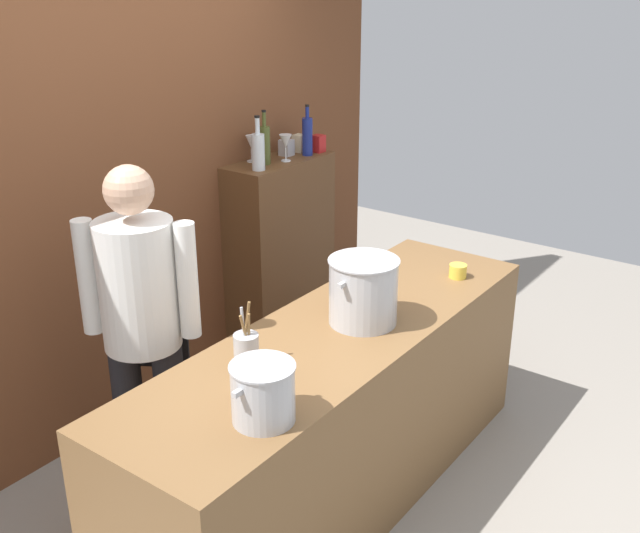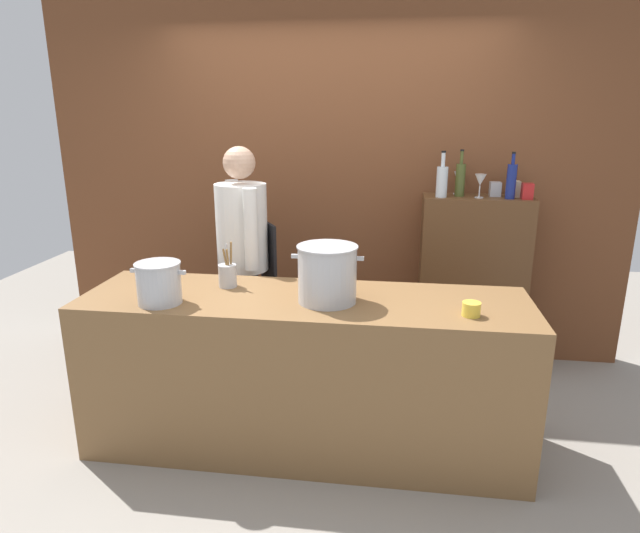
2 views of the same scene
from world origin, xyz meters
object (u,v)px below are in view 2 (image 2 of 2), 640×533
(stockpot_large, at_px, (327,274))
(utensil_crock, at_px, (228,275))
(spice_tin_cream, at_px, (514,189))
(chef, at_px, (243,251))
(wine_bottle_cobalt, at_px, (511,181))
(butter_jar, at_px, (471,309))
(wine_bottle_clear, at_px, (442,181))
(stockpot_small, at_px, (159,283))
(wine_glass_tall, at_px, (480,181))
(wine_glass_short, at_px, (458,178))
(wine_bottle_olive, at_px, (460,179))
(spice_tin_red, at_px, (527,191))
(spice_tin_silver, at_px, (495,189))

(stockpot_large, bearing_deg, utensil_crock, 163.94)
(stockpot_large, relative_size, spice_tin_cream, 3.44)
(chef, relative_size, wine_bottle_cobalt, 5.22)
(butter_jar, bearing_deg, utensil_crock, 167.94)
(butter_jar, relative_size, wine_bottle_clear, 0.29)
(stockpot_small, relative_size, wine_bottle_clear, 0.94)
(butter_jar, xyz_separation_m, wine_glass_tall, (0.18, 1.29, 0.48))
(wine_glass_short, relative_size, spice_tin_cream, 1.46)
(utensil_crock, distance_m, spice_tin_cream, 2.10)
(wine_bottle_olive, height_order, wine_bottle_clear, wine_bottle_olive)
(wine_bottle_cobalt, bearing_deg, wine_bottle_clear, 178.83)
(butter_jar, bearing_deg, spice_tin_red, 68.55)
(wine_bottle_olive, xyz_separation_m, wine_bottle_cobalt, (0.33, -0.07, 0.00))
(spice_tin_red, bearing_deg, wine_glass_tall, 177.20)
(chef, relative_size, butter_jar, 18.06)
(butter_jar, relative_size, wine_bottle_cobalt, 0.29)
(stockpot_small, height_order, spice_tin_cream, spice_tin_cream)
(chef, height_order, spice_tin_red, chef)
(wine_bottle_cobalt, distance_m, wine_glass_short, 0.38)
(utensil_crock, height_order, wine_bottle_cobalt, wine_bottle_cobalt)
(stockpot_large, relative_size, stockpot_small, 1.27)
(utensil_crock, xyz_separation_m, wine_glass_tall, (1.51, 1.00, 0.44))
(spice_tin_red, bearing_deg, stockpot_large, -136.74)
(butter_jar, relative_size, wine_glass_short, 0.57)
(spice_tin_cream, bearing_deg, spice_tin_silver, 177.57)
(butter_jar, bearing_deg, wine_glass_short, 87.93)
(chef, bearing_deg, wine_bottle_cobalt, -107.66)
(wine_glass_short, bearing_deg, wine_bottle_clear, -127.72)
(stockpot_large, xyz_separation_m, spice_tin_red, (1.23, 1.16, 0.29))
(butter_jar, bearing_deg, wine_glass_tall, 81.85)
(stockpot_small, distance_m, wine_glass_tall, 2.26)
(wine_bottle_clear, bearing_deg, spice_tin_red, -1.20)
(stockpot_small, height_order, wine_glass_short, wine_glass_short)
(utensil_crock, bearing_deg, spice_tin_cream, 31.64)
(butter_jar, distance_m, wine_bottle_clear, 1.37)
(spice_tin_cream, distance_m, spice_tin_red, 0.12)
(stockpot_large, relative_size, spice_tin_silver, 3.79)
(wine_bottle_cobalt, distance_m, spice_tin_cream, 0.13)
(butter_jar, relative_size, spice_tin_red, 0.84)
(stockpot_small, xyz_separation_m, wine_glass_short, (1.65, 1.48, 0.40))
(wine_bottle_olive, bearing_deg, spice_tin_silver, 7.73)
(stockpot_large, bearing_deg, wine_glass_tall, 52.04)
(spice_tin_silver, bearing_deg, butter_jar, -102.47)
(spice_tin_cream, bearing_deg, wine_bottle_olive, -175.70)
(wine_bottle_olive, bearing_deg, wine_glass_tall, -23.49)
(wine_bottle_cobalt, bearing_deg, spice_tin_silver, 129.07)
(spice_tin_cream, bearing_deg, wine_bottle_clear, -170.16)
(wine_glass_tall, relative_size, spice_tin_cream, 1.48)
(wine_bottle_cobalt, height_order, spice_tin_red, wine_bottle_cobalt)
(wine_bottle_olive, xyz_separation_m, wine_glass_tall, (0.13, -0.06, -0.00))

